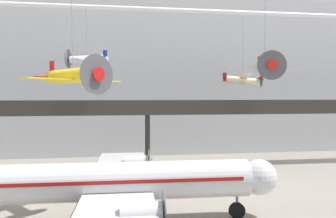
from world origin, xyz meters
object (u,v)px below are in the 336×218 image
Objects in this scene: suspended_plane_silver_racer at (264,66)px; suspended_plane_white_twin at (87,59)px; suspended_plane_yellow_lowwing at (72,76)px; suspended_plane_cream_biplane at (243,80)px; airliner_silver_main at (107,182)px.

suspended_plane_silver_racer is 22.08m from suspended_plane_white_twin.
suspended_plane_yellow_lowwing is 1.45× the size of suspended_plane_white_twin.
suspended_plane_yellow_lowwing is (-21.17, -13.36, -0.39)m from suspended_plane_cream_biplane.
suspended_plane_yellow_lowwing is at bearing 123.24° from airliner_silver_main.
suspended_plane_cream_biplane is 0.90× the size of suspended_plane_yellow_lowwing.
suspended_plane_cream_biplane is 25.04m from suspended_plane_yellow_lowwing.
suspended_plane_yellow_lowwing is (-20.00, -3.91, -1.54)m from suspended_plane_silver_racer.
suspended_plane_silver_racer is (16.78, 9.12, 9.93)m from airliner_silver_main.
airliner_silver_main is at bearing -9.95° from suspended_plane_yellow_lowwing.
suspended_plane_white_twin is at bearing 138.52° from suspended_plane_yellow_lowwing.
suspended_plane_silver_racer is at bearing 30.04° from airliner_silver_main.
suspended_plane_yellow_lowwing is at bearing -67.63° from suspended_plane_silver_racer.
suspended_plane_white_twin is (-0.04, 13.07, 2.92)m from suspended_plane_yellow_lowwing.
suspended_plane_yellow_lowwing is (-3.22, 5.21, 8.39)m from airliner_silver_main.
suspended_plane_silver_racer is 0.96× the size of suspended_plane_cream_biplane.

